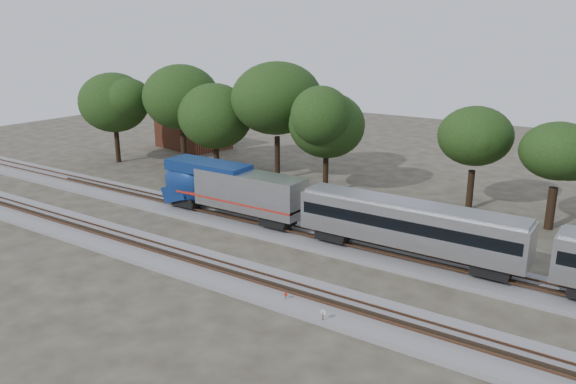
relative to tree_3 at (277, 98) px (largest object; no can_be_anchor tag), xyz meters
name	(u,v)px	position (x,y,z in m)	size (l,w,h in m)	color
ground	(257,258)	(12.90, -21.36, -10.02)	(160.00, 160.00, 0.00)	#383328
track_far	(297,234)	(12.90, -15.36, -9.81)	(160.00, 5.00, 0.73)	slate
track_near	(225,273)	(12.90, -25.36, -9.81)	(160.00, 5.00, 0.73)	slate
switch_stand_red	(286,297)	(19.34, -26.62, -9.47)	(0.27, 0.06, 0.86)	#512D19
switch_stand_white	(323,315)	(22.90, -27.71, -9.30)	(0.36, 0.07, 1.13)	#512D19
switch_lever	(301,311)	(20.90, -27.13, -9.87)	(0.50, 0.30, 0.30)	#512D19
brick_building	(193,131)	(-22.32, 8.83, -7.45)	(11.67, 9.08, 5.10)	brown
tree_0	(114,103)	(-24.01, -4.63, -1.72)	(8.46, 8.46, 11.92)	black
tree_1	(181,97)	(-14.08, -1.75, -0.61)	(9.58, 9.58, 13.51)	black
tree_2	(215,116)	(-7.60, -2.64, -2.46)	(7.71, 7.71, 10.86)	black
tree_3	(277,98)	(0.00, 0.00, 0.00)	(10.20, 10.20, 14.37)	black
tree_4	(327,125)	(7.94, -1.83, -2.24)	(7.93, 7.93, 11.18)	black
tree_5	(475,136)	(23.29, 1.33, -2.36)	(7.81, 7.81, 11.01)	black
tree_6	(559,151)	(31.28, -0.48, -2.62)	(7.54, 7.54, 10.63)	black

